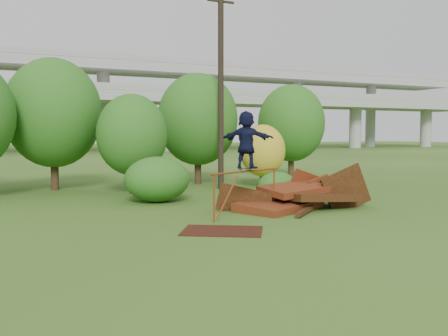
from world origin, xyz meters
name	(u,v)px	position (x,y,z in m)	size (l,w,h in m)	color
ground	(276,223)	(0.00, 0.00, 0.00)	(240.00, 240.00, 0.00)	#2D5116
scrap_pile	(296,198)	(2.22, 2.20, 0.40)	(5.77, 3.34, 2.00)	#3E190B
grind_rail	(246,181)	(-0.17, 1.60, 1.18)	(3.26, 1.51, 1.53)	maroon
skateboard	(246,169)	(-0.17, 1.60, 1.58)	(0.68, 0.43, 0.07)	black
skater	(246,140)	(-0.17, 1.60, 2.54)	(1.75, 0.56, 1.89)	black
flat_plate	(222,231)	(-2.01, -0.40, 0.01)	(2.22, 1.59, 0.03)	#34140B
tree_1	(53,113)	(-4.94, 12.33, 3.73)	(4.57, 4.57, 6.37)	black
tree_2	(132,135)	(-1.92, 9.33, 2.68)	(3.22, 3.22, 4.54)	black
tree_3	(198,119)	(2.43, 12.00, 3.50)	(4.32, 4.32, 5.99)	black
tree_4	(263,151)	(4.86, 9.22, 1.86)	(2.32, 2.32, 3.20)	black
tree_5	(291,123)	(8.84, 12.65, 3.36)	(4.06, 4.06, 5.70)	black
shrub_left	(157,179)	(-1.77, 6.17, 0.91)	(2.64, 2.44, 1.83)	#254C14
shrub_right	(277,186)	(2.81, 4.47, 0.59)	(1.66, 1.52, 1.18)	#254C14
utility_pole	(221,87)	(2.54, 9.32, 5.03)	(1.40, 0.28, 9.92)	black
freeway_overpass	(45,80)	(0.00, 62.92, 10.32)	(160.00, 15.00, 13.70)	gray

